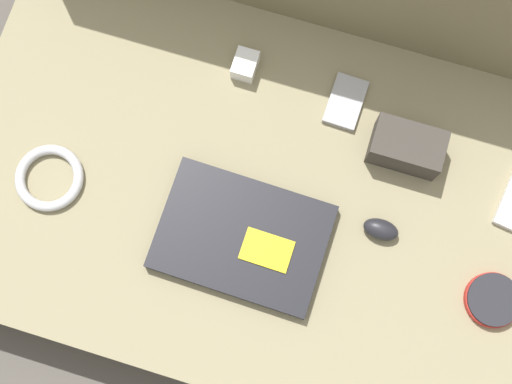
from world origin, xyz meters
name	(u,v)px	position (x,y,z in m)	size (l,w,h in m)	color
ground_plane	(256,210)	(0.00, 0.00, 0.00)	(8.00, 8.00, 0.00)	#4C4742
couch_seat	(256,203)	(0.00, 0.00, 0.08)	(1.15, 0.72, 0.16)	#847A5B
laptop	(241,237)	(0.00, -0.09, 0.17)	(0.31, 0.22, 0.03)	black
computer_mouse	(381,229)	(0.24, 0.00, 0.18)	(0.07, 0.04, 0.03)	black
speaker_puck	(493,300)	(0.46, -0.06, 0.17)	(0.10, 0.10, 0.02)	red
phone_silver	(346,102)	(0.11, 0.22, 0.17)	(0.07, 0.10, 0.01)	#99999E
camera_pouch	(407,147)	(0.24, 0.16, 0.20)	(0.13, 0.08, 0.07)	#38332D
charger_brick	(245,65)	(-0.09, 0.23, 0.18)	(0.04, 0.06, 0.04)	silver
cable_coil	(49,178)	(-0.38, -0.08, 0.17)	(0.13, 0.13, 0.02)	#B2B2B7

